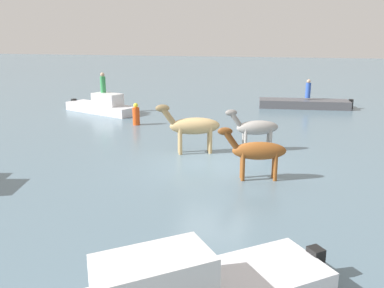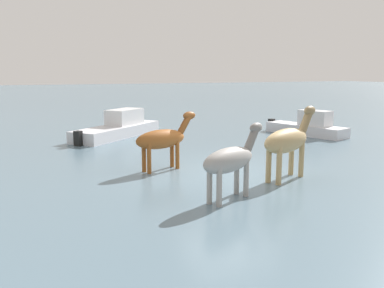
{
  "view_description": "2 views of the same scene",
  "coord_description": "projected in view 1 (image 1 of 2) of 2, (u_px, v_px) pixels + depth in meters",
  "views": [
    {
      "loc": [
        13.2,
        3.02,
        4.36
      ],
      "look_at": [
        0.92,
        -0.53,
        0.97
      ],
      "focal_mm": 37.43,
      "sensor_mm": 36.0,
      "label": 1
    },
    {
      "loc": [
        -10.43,
        5.61,
        2.93
      ],
      "look_at": [
        0.84,
        0.77,
        0.76
      ],
      "focal_mm": 38.72,
      "sensor_mm": 36.0,
      "label": 2
    }
  ],
  "objects": [
    {
      "name": "horse_chestnut_trailing",
      "position": [
        256.0,
        128.0,
        15.77
      ],
      "size": [
        1.22,
        2.11,
        1.69
      ],
      "rotation": [
        0.0,
        0.0,
        5.14
      ],
      "color": "#9E9993",
      "rests_on": "ground_plane"
    },
    {
      "name": "horse_mid_herd",
      "position": [
        193.0,
        126.0,
        15.43
      ],
      "size": [
        1.36,
        2.44,
        1.94
      ],
      "rotation": [
        0.0,
        0.0,
        5.12
      ],
      "color": "tan",
      "rests_on": "ground_plane"
    },
    {
      "name": "horse_pinto_flank",
      "position": [
        257.0,
        151.0,
        12.54
      ],
      "size": [
        0.95,
        2.18,
        1.69
      ],
      "rotation": [
        0.0,
        0.0,
        4.99
      ],
      "color": "brown",
      "rests_on": "ground_plane"
    },
    {
      "name": "boat_tender_starboard",
      "position": [
        102.0,
        107.0,
        24.12
      ],
      "size": [
        3.02,
        5.17,
        1.35
      ],
      "rotation": [
        0.0,
        0.0,
        1.22
      ],
      "color": "silver",
      "rests_on": "ground_plane"
    },
    {
      "name": "buoy_channel_marker",
      "position": [
        136.0,
        115.0,
        20.64
      ],
      "size": [
        0.36,
        0.36,
        1.14
      ],
      "color": "#E54C19",
      "rests_on": "ground_plane"
    },
    {
      "name": "boat_motor_center",
      "position": [
        304.0,
        105.0,
        25.82
      ],
      "size": [
        2.28,
        5.91,
        0.77
      ],
      "rotation": [
        0.0,
        0.0,
        4.84
      ],
      "color": "#4C4C51",
      "rests_on": "ground_plane"
    },
    {
      "name": "person_spotter_bow",
      "position": [
        103.0,
        83.0,
        23.83
      ],
      "size": [
        0.32,
        0.32,
        1.19
      ],
      "color": "#338C4C",
      "rests_on": "boat_tender_starboard"
    },
    {
      "name": "ground_plane",
      "position": [
        213.0,
        165.0,
        14.18
      ],
      "size": [
        169.49,
        169.49,
        0.0
      ],
      "primitive_type": "plane",
      "color": "slate"
    },
    {
      "name": "person_boatman_standing",
      "position": [
        308.0,
        89.0,
        25.72
      ],
      "size": [
        0.32,
        0.32,
        1.19
      ],
      "color": "#2D51B2",
      "rests_on": "boat_motor_center"
    }
  ]
}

